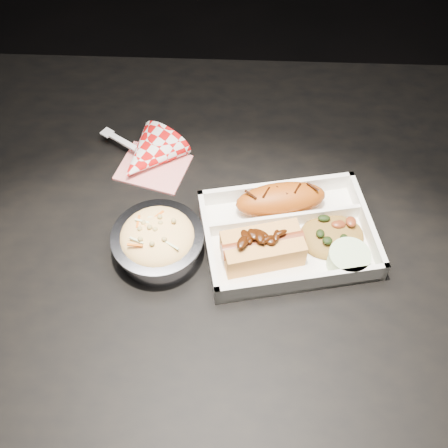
{
  "coord_description": "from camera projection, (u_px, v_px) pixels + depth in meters",
  "views": [
    {
      "loc": [
        0.03,
        -0.52,
        1.46
      ],
      "look_at": [
        0.01,
        -0.05,
        0.81
      ],
      "focal_mm": 45.0,
      "sensor_mm": 36.0,
      "label": 1
    }
  ],
  "objects": [
    {
      "name": "cupcake_liner",
      "position": [
        348.0,
        260.0,
        0.81
      ],
      "size": [
        0.06,
        0.06,
        0.03
      ],
      "primitive_type": "cylinder",
      "color": "beige",
      "rests_on": "food_tray"
    },
    {
      "name": "foil_coleslaw_cup",
      "position": [
        158.0,
        241.0,
        0.82
      ],
      "size": [
        0.14,
        0.14,
        0.07
      ],
      "color": "silver",
      "rests_on": "dining_table"
    },
    {
      "name": "floor",
      "position": [
        221.0,
        392.0,
        1.51
      ],
      "size": [
        4.0,
        4.0,
        0.05
      ],
      "primitive_type": "cube",
      "color": "black",
      "rests_on": "ground"
    },
    {
      "name": "fried_pastry",
      "position": [
        281.0,
        200.0,
        0.86
      ],
      "size": [
        0.15,
        0.08,
        0.05
      ],
      "primitive_type": "ellipsoid",
      "rotation": [
        0.0,
        0.0,
        0.2
      ],
      "color": "#AE4E11",
      "rests_on": "food_tray"
    },
    {
      "name": "food_tray",
      "position": [
        287.0,
        237.0,
        0.85
      ],
      "size": [
        0.28,
        0.23,
        0.04
      ],
      "rotation": [
        0.0,
        0.0,
        0.2
      ],
      "color": "white",
      "rests_on": "dining_table"
    },
    {
      "name": "hotdog",
      "position": [
        263.0,
        247.0,
        0.81
      ],
      "size": [
        0.13,
        0.09,
        0.06
      ],
      "rotation": [
        0.0,
        0.0,
        0.26
      ],
      "color": "#E59F4E",
      "rests_on": "food_tray"
    },
    {
      "name": "dining_table",
      "position": [
        219.0,
        253.0,
        0.95
      ],
      "size": [
        1.2,
        0.8,
        0.75
      ],
      "color": "black",
      "rests_on": "ground"
    },
    {
      "name": "napkin_fork",
      "position": [
        147.0,
        157.0,
        0.94
      ],
      "size": [
        0.16,
        0.15,
        0.1
      ],
      "rotation": [
        0.0,
        0.0,
        -0.59
      ],
      "color": "red",
      "rests_on": "dining_table"
    },
    {
      "name": "fried_rice_mound",
      "position": [
        332.0,
        232.0,
        0.84
      ],
      "size": [
        0.11,
        0.1,
        0.03
      ],
      "primitive_type": "ellipsoid",
      "rotation": [
        0.0,
        0.0,
        0.2
      ],
      "color": "olive",
      "rests_on": "food_tray"
    }
  ]
}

